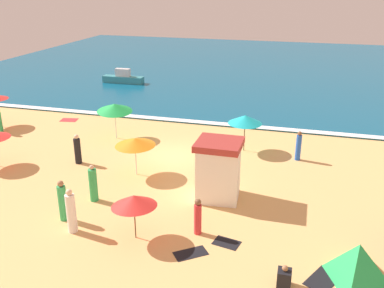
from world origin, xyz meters
TOP-DOWN VIEW (x-y plane):
  - ground_plane at (0.00, 0.00)m, footprint 60.00×60.00m
  - ocean_water at (0.00, 28.00)m, footprint 60.00×44.00m
  - wave_breaker_foam at (0.00, 6.30)m, footprint 57.00×0.70m
  - lifeguard_cabana at (3.59, -4.26)m, footprint 2.06×1.98m
  - beach_umbrella_0 at (-1.14, -2.89)m, footprint 2.86×2.87m
  - beach_umbrella_1 at (-4.53, 1.90)m, footprint 3.11×3.12m
  - beach_umbrella_4 at (1.13, -8.48)m, footprint 2.58×2.58m
  - beach_umbrella_6 at (3.82, 1.98)m, footprint 2.57×2.58m
  - beach_tent at (9.48, -8.61)m, footprint 2.10×2.68m
  - beachgoer_0 at (-2.38, -8.02)m, footprint 0.42×0.42m
  - beachgoer_1 at (-1.94, -6.11)m, footprint 0.55×0.55m
  - beachgoer_3 at (-4.85, -2.40)m, footprint 0.52×0.52m
  - beachgoer_4 at (7.09, -9.84)m, footprint 0.48×0.48m
  - beachgoer_7 at (-1.53, -8.76)m, footprint 0.55×0.55m
  - beachgoer_8 at (3.45, -7.52)m, footprint 0.38×0.38m
  - beachgoer_9 at (7.02, 1.38)m, footprint 0.43×0.43m
  - beach_towel_0 at (3.55, -8.94)m, footprint 1.39×1.29m
  - beach_towel_1 at (4.73, -7.89)m, footprint 1.15×0.89m
  - beach_towel_2 at (-9.50, 4.44)m, footprint 1.34×1.07m
  - beach_towel_3 at (8.39, -9.16)m, footprint 1.41×1.65m
  - small_boat_0 at (-10.39, 16.15)m, footprint 4.07×0.98m

SIDE VIEW (x-z plane):
  - ground_plane at x=0.00m, z-range 0.00..0.00m
  - beach_towel_0 at x=3.55m, z-range 0.00..0.01m
  - beach_towel_1 at x=4.73m, z-range 0.00..0.01m
  - beach_towel_3 at x=8.39m, z-range 0.00..0.01m
  - beach_towel_2 at x=-9.50m, z-range 0.00..0.01m
  - ocean_water at x=0.00m, z-range 0.00..0.10m
  - wave_breaker_foam at x=0.00m, z-range 0.10..0.11m
  - beachgoer_4 at x=7.09m, z-range -0.07..0.74m
  - small_boat_0 at x=-10.39m, z-range -0.14..1.27m
  - beach_tent at x=9.48m, z-range 0.00..1.28m
  - beachgoer_8 at x=3.45m, z-range -0.02..1.56m
  - beachgoer_3 at x=-4.85m, z-range -0.06..1.65m
  - beachgoer_9 at x=7.02m, z-range -0.03..1.69m
  - beachgoer_1 at x=-1.94m, z-range -0.07..1.74m
  - beachgoer_0 at x=-2.38m, z-range -0.06..1.80m
  - beachgoer_7 at x=-1.53m, z-range -0.06..1.87m
  - lifeguard_cabana at x=3.59m, z-range 0.02..2.88m
  - beach_umbrella_4 at x=1.13m, z-range 0.69..2.65m
  - beach_umbrella_0 at x=-1.14m, z-range 0.80..2.87m
  - beach_umbrella_6 at x=3.82m, z-range 0.85..3.10m
  - beach_umbrella_1 at x=-4.53m, z-range 0.86..3.27m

